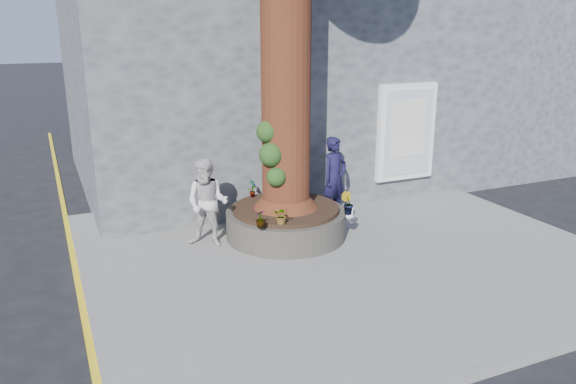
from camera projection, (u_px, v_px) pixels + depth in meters
name	position (u px, v px, depth m)	size (l,w,h in m)	color
ground	(291.00, 293.00, 8.86)	(120.00, 120.00, 0.00)	black
pavement	(343.00, 252.00, 10.30)	(9.00, 8.00, 0.12)	slate
yellow_line	(82.00, 302.00, 8.55)	(0.10, 30.00, 0.01)	yellow
stone_shop	(266.00, 59.00, 15.22)	(10.30, 8.30, 6.30)	#494C4E
neighbour_shop	(493.00, 58.00, 18.38)	(6.00, 8.00, 6.00)	#494C4E
planter	(286.00, 222.00, 10.80)	(2.30, 2.30, 0.60)	black
man	(334.00, 178.00, 11.70)	(0.63, 0.42, 1.73)	black
woman	(207.00, 203.00, 10.22)	(0.80, 0.62, 1.64)	silver
shopping_bag	(348.00, 211.00, 11.93)	(0.20, 0.12, 0.28)	white
plant_a	(252.00, 188.00, 11.26)	(0.20, 0.14, 0.38)	gray
plant_b	(347.00, 203.00, 10.24)	(0.23, 0.22, 0.42)	gray
plant_c	(261.00, 219.00, 9.60)	(0.17, 0.17, 0.31)	gray
plant_d	(282.00, 215.00, 9.75)	(0.28, 0.25, 0.31)	gray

